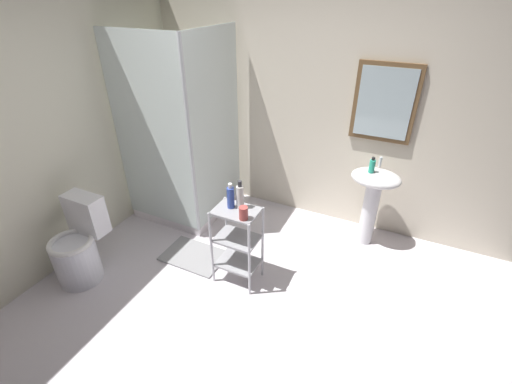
{
  "coord_description": "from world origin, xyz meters",
  "views": [
    {
      "loc": [
        0.96,
        -1.56,
        2.3
      ],
      "look_at": [
        -0.01,
        0.45,
        0.98
      ],
      "focal_mm": 24.37,
      "sensor_mm": 36.0,
      "label": 1
    }
  ],
  "objects": [
    {
      "name": "lotion_bottle_white",
      "position": [
        -0.19,
        0.53,
        0.85
      ],
      "size": [
        0.06,
        0.06,
        0.25
      ],
      "color": "white",
      "rests_on": "storage_cart"
    },
    {
      "name": "wall_left",
      "position": [
        -1.85,
        0.0,
        1.25
      ],
      "size": [
        0.1,
        4.2,
        2.5
      ],
      "primitive_type": "cube",
      "color": "beige",
      "rests_on": "ground_plane"
    },
    {
      "name": "shampoo_bottle_blue",
      "position": [
        -0.26,
        0.5,
        0.84
      ],
      "size": [
        0.06,
        0.06,
        0.22
      ],
      "color": "#344EAF",
      "rests_on": "storage_cart"
    },
    {
      "name": "ground_plane",
      "position": [
        0.0,
        0.0,
        -0.01
      ],
      "size": [
        4.2,
        4.2,
        0.02
      ],
      "primitive_type": "cube",
      "color": "silver"
    },
    {
      "name": "hand_soap_bottle",
      "position": [
        0.68,
        1.49,
        0.88
      ],
      "size": [
        0.05,
        0.05,
        0.15
      ],
      "color": "#2DBC99",
      "rests_on": "pedestal_sink"
    },
    {
      "name": "storage_cart",
      "position": [
        -0.2,
        0.48,
        0.44
      ],
      "size": [
        0.38,
        0.28,
        0.74
      ],
      "color": "silver",
      "rests_on": "ground_plane"
    },
    {
      "name": "bath_mat",
      "position": [
        -0.73,
        0.54,
        0.01
      ],
      "size": [
        0.6,
        0.4,
        0.02
      ],
      "primitive_type": "cube",
      "color": "gray",
      "rests_on": "ground_plane"
    },
    {
      "name": "sink_faucet",
      "position": [
        0.73,
        1.64,
        0.86
      ],
      "size": [
        0.03,
        0.03,
        0.1
      ],
      "primitive_type": "cylinder",
      "color": "silver",
      "rests_on": "pedestal_sink"
    },
    {
      "name": "toilet",
      "position": [
        -1.48,
        -0.09,
        0.31
      ],
      "size": [
        0.37,
        0.49,
        0.76
      ],
      "color": "white",
      "rests_on": "ground_plane"
    },
    {
      "name": "wall_back",
      "position": [
        0.01,
        1.85,
        1.25
      ],
      "size": [
        4.2,
        0.14,
        2.5
      ],
      "color": "beige",
      "rests_on": "ground_plane"
    },
    {
      "name": "shower_stall",
      "position": [
        -1.21,
        1.18,
        0.46
      ],
      "size": [
        0.92,
        0.92,
        2.0
      ],
      "color": "white",
      "rests_on": "ground_plane"
    },
    {
      "name": "rinse_cup",
      "position": [
        -0.09,
        0.39,
        0.79
      ],
      "size": [
        0.07,
        0.07,
        0.11
      ],
      "primitive_type": "cylinder",
      "color": "#B24742",
      "rests_on": "storage_cart"
    },
    {
      "name": "pedestal_sink",
      "position": [
        0.73,
        1.52,
        0.58
      ],
      "size": [
        0.46,
        0.37,
        0.81
      ],
      "color": "white",
      "rests_on": "ground_plane"
    }
  ]
}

